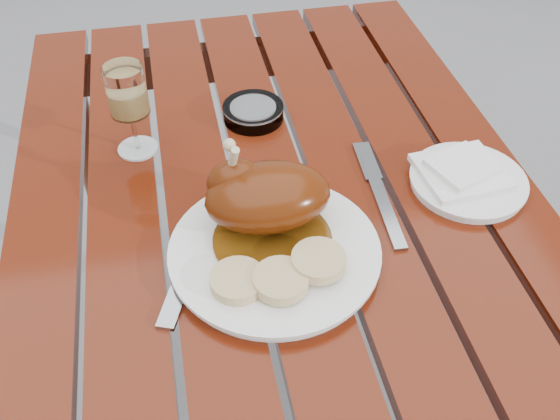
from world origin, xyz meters
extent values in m
cube|color=#5F1D0B|center=(0.00, 0.00, 0.38)|extent=(0.80, 1.20, 0.75)
cylinder|color=white|center=(-0.03, -0.12, 0.76)|extent=(0.36, 0.36, 0.02)
cylinder|color=#563009|center=(-0.03, -0.10, 0.77)|extent=(0.17, 0.17, 0.00)
ellipsoid|color=#6B2408|center=(-0.03, -0.06, 0.82)|extent=(0.18, 0.12, 0.09)
ellipsoid|color=#6B2408|center=(-0.07, -0.04, 0.83)|extent=(0.08, 0.06, 0.07)
cylinder|color=#C6B28C|center=(-0.07, -0.03, 0.85)|extent=(0.02, 0.04, 0.09)
cylinder|color=#E1C389|center=(-0.09, -0.17, 0.78)|extent=(0.07, 0.07, 0.02)
cylinder|color=#E1C389|center=(-0.03, -0.18, 0.78)|extent=(0.07, 0.07, 0.02)
cylinder|color=#E1C389|center=(0.02, -0.16, 0.78)|extent=(0.07, 0.07, 0.02)
cylinder|color=tan|center=(-0.20, 0.16, 0.83)|extent=(0.08, 0.08, 0.15)
cylinder|color=white|center=(0.29, -0.03, 0.76)|extent=(0.20, 0.20, 0.01)
cube|color=white|center=(0.28, -0.02, 0.77)|extent=(0.14, 0.13, 0.01)
cylinder|color=#B2B7BC|center=(0.00, 0.21, 0.76)|extent=(0.14, 0.14, 0.03)
cube|color=gray|center=(-0.15, -0.12, 0.75)|extent=(0.09, 0.19, 0.01)
cube|color=gray|center=(0.15, -0.04, 0.75)|extent=(0.03, 0.21, 0.01)
camera|label=1|loc=(-0.14, -0.68, 1.40)|focal=40.00mm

